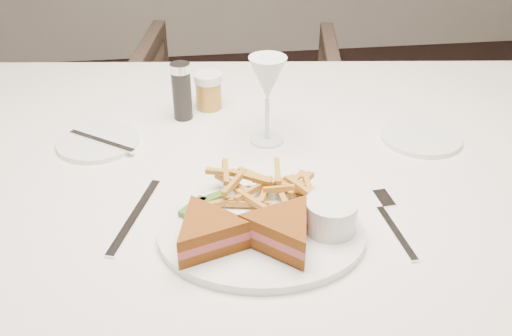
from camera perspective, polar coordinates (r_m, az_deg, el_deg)
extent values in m
cube|color=silver|center=(1.27, -0.30, -15.12)|extent=(1.77, 1.29, 0.75)
imported|color=#4A392D|center=(2.05, -1.84, 4.46)|extent=(0.79, 0.75, 0.71)
ellipsoid|color=white|center=(0.88, 0.58, -6.65)|extent=(0.35, 0.29, 0.01)
cube|color=silver|center=(0.95, -12.00, -4.69)|extent=(0.08, 0.20, 0.00)
cylinder|color=white|center=(1.17, -15.52, 2.55)|extent=(0.16, 0.16, 0.01)
cylinder|color=white|center=(1.19, 16.17, 3.01)|extent=(0.16, 0.16, 0.01)
cylinder|color=black|center=(1.21, -7.44, 7.60)|extent=(0.04, 0.04, 0.12)
cylinder|color=#AB7B29|center=(1.26, -4.77, 7.67)|extent=(0.06, 0.06, 0.08)
cube|color=#3D6322|center=(0.94, -4.70, -3.18)|extent=(0.06, 0.04, 0.01)
cube|color=#3D6322|center=(0.92, -6.33, -3.90)|extent=(0.05, 0.05, 0.01)
cylinder|color=white|center=(0.88, 7.49, -4.70)|extent=(0.08, 0.08, 0.05)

